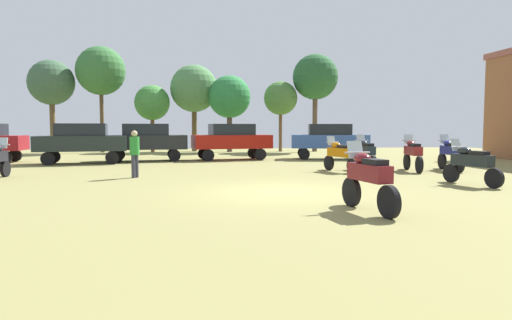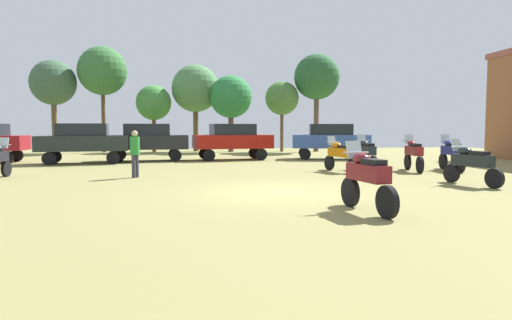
% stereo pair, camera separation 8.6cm
% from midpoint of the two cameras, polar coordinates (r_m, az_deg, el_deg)
% --- Properties ---
extents(ground_plane, '(44.00, 52.00, 0.02)m').
position_cam_midpoint_polar(ground_plane, '(12.54, 3.14, -4.13)').
color(ground_plane, olive).
extents(motorcycle_3, '(0.68, 2.26, 1.51)m').
position_cam_midpoint_polar(motorcycle_3, '(19.43, 19.62, 0.81)').
color(motorcycle_3, black).
rests_on(motorcycle_3, ground).
extents(motorcycle_4, '(0.87, 2.16, 1.45)m').
position_cam_midpoint_polar(motorcycle_4, '(18.46, 10.87, 0.72)').
color(motorcycle_4, black).
rests_on(motorcycle_4, ground).
extents(motorcycle_5, '(0.81, 2.15, 1.44)m').
position_cam_midpoint_polar(motorcycle_5, '(15.41, 25.99, -0.31)').
color(motorcycle_5, black).
rests_on(motorcycle_5, ground).
extents(motorcycle_6, '(0.62, 2.16, 1.50)m').
position_cam_midpoint_polar(motorcycle_6, '(19.43, 14.05, 0.91)').
color(motorcycle_6, black).
rests_on(motorcycle_6, ground).
extents(motorcycle_7, '(0.69, 2.11, 1.50)m').
position_cam_midpoint_polar(motorcycle_7, '(9.77, 14.26, -2.22)').
color(motorcycle_7, black).
rests_on(motorcycle_7, ground).
extents(motorcycle_8, '(0.63, 2.30, 1.50)m').
position_cam_midpoint_polar(motorcycle_8, '(20.33, 23.83, 0.83)').
color(motorcycle_8, black).
rests_on(motorcycle_8, ground).
extents(car_2, '(4.53, 2.47, 2.00)m').
position_cam_midpoint_polar(car_2, '(24.95, -2.92, 2.72)').
color(car_2, black).
rests_on(car_2, ground).
extents(car_3, '(4.47, 2.24, 2.00)m').
position_cam_midpoint_polar(car_3, '(24.72, -13.66, 2.60)').
color(car_3, black).
rests_on(car_3, ground).
extents(car_4, '(4.49, 2.33, 2.00)m').
position_cam_midpoint_polar(car_4, '(23.88, -21.14, 2.38)').
color(car_4, black).
rests_on(car_4, ground).
extents(car_5, '(4.56, 2.58, 2.00)m').
position_cam_midpoint_polar(car_5, '(25.80, 9.59, 2.72)').
color(car_5, black).
rests_on(car_5, ground).
extents(person_1, '(0.47, 0.47, 1.69)m').
position_cam_midpoint_polar(person_1, '(16.54, -15.08, 1.21)').
color(person_1, '#323241').
rests_on(person_1, ground).
extents(tree_1, '(3.56, 3.56, 6.52)m').
position_cam_midpoint_polar(tree_1, '(34.30, -7.69, 8.99)').
color(tree_1, brown).
rests_on(tree_1, ground).
extents(tree_2, '(3.20, 3.20, 6.60)m').
position_cam_midpoint_polar(tree_2, '(35.32, -24.45, 8.93)').
color(tree_2, brown).
rests_on(tree_2, ground).
extents(tree_4, '(2.51, 2.51, 5.24)m').
position_cam_midpoint_polar(tree_4, '(33.59, 3.41, 7.85)').
color(tree_4, brown).
rests_on(tree_4, ground).
extents(tree_5, '(3.50, 3.50, 7.64)m').
position_cam_midpoint_polar(tree_5, '(34.63, -18.99, 10.68)').
color(tree_5, brown).
rests_on(tree_5, ground).
extents(tree_6, '(3.38, 3.38, 7.25)m').
position_cam_midpoint_polar(tree_6, '(34.02, 7.84, 10.40)').
color(tree_6, brown).
rests_on(tree_6, ground).
extents(tree_7, '(3.13, 3.13, 5.63)m').
position_cam_midpoint_polar(tree_7, '(33.22, -3.17, 8.02)').
color(tree_7, '#4E3D35').
rests_on(tree_7, ground).
extents(tree_9, '(2.58, 2.58, 4.92)m').
position_cam_midpoint_polar(tree_9, '(33.98, -12.90, 7.11)').
color(tree_9, brown).
rests_on(tree_9, ground).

